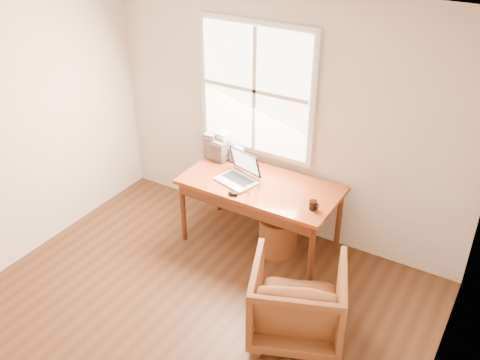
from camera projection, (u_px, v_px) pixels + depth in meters
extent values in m
cube|color=#4D2D1A|center=(153.00, 358.00, 4.42)|extent=(4.00, 4.50, 0.02)
cube|color=white|center=(117.00, 44.00, 3.10)|extent=(4.00, 4.50, 0.02)
cube|color=beige|center=(284.00, 117.00, 5.43)|extent=(4.00, 0.02, 2.60)
cube|color=beige|center=(427.00, 340.00, 2.87)|extent=(0.02, 4.50, 2.60)
cube|color=silver|center=(256.00, 90.00, 5.41)|extent=(1.32, 0.05, 1.42)
cube|color=white|center=(255.00, 91.00, 5.39)|extent=(1.20, 0.02, 1.30)
cube|color=silver|center=(254.00, 91.00, 5.38)|extent=(0.04, 0.02, 1.30)
cube|color=silver|center=(254.00, 91.00, 5.38)|extent=(1.20, 0.02, 0.04)
cube|color=brown|center=(261.00, 185.00, 5.38)|extent=(1.60, 0.80, 0.04)
imported|color=brown|center=(298.00, 300.00, 4.48)|extent=(1.00, 1.01, 0.72)
cylinder|color=brown|center=(278.00, 235.00, 5.55)|extent=(0.43, 0.43, 0.40)
ellipsoid|color=black|center=(233.00, 193.00, 5.18)|extent=(0.12, 0.08, 0.04)
cylinder|color=black|center=(313.00, 205.00, 4.95)|extent=(0.08, 0.08, 0.09)
cube|color=silver|center=(223.00, 145.00, 5.78)|extent=(0.17, 0.16, 0.30)
cube|color=#242529|center=(220.00, 151.00, 5.74)|extent=(0.16, 0.15, 0.23)
cube|color=#9A9CA7|center=(211.00, 145.00, 5.80)|extent=(0.13, 0.12, 0.28)
cube|color=silver|center=(237.00, 155.00, 5.74)|extent=(0.15, 0.14, 0.16)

